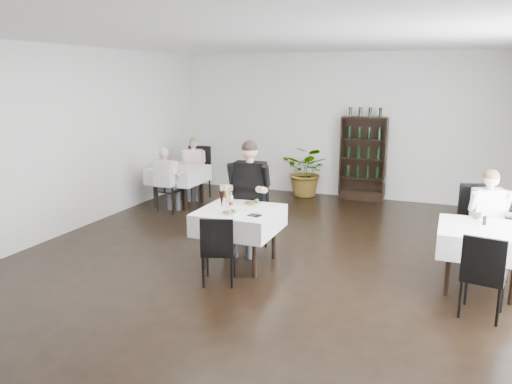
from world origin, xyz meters
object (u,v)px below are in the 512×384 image
(main_table, at_px, (239,220))
(diner_main, at_px, (248,188))
(wine_shelf, at_px, (363,159))
(potted_tree, at_px, (307,171))

(main_table, xyz_separation_m, diner_main, (-0.09, 0.54, 0.32))
(wine_shelf, relative_size, diner_main, 1.08)
(main_table, xyz_separation_m, potted_tree, (-0.25, 4.20, -0.08))
(wine_shelf, height_order, diner_main, wine_shelf)
(main_table, bearing_deg, wine_shelf, 78.22)
(main_table, height_order, potted_tree, potted_tree)
(wine_shelf, distance_m, main_table, 4.41)
(wine_shelf, bearing_deg, main_table, -101.78)
(wine_shelf, bearing_deg, diner_main, -104.77)
(wine_shelf, height_order, main_table, wine_shelf)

